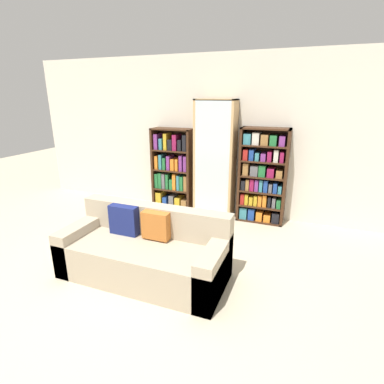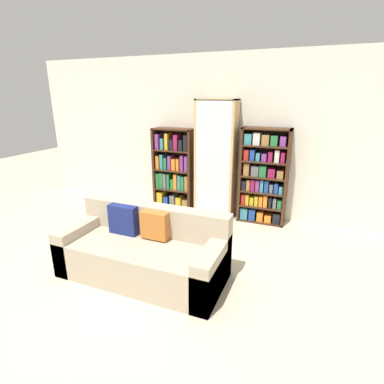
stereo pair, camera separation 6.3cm
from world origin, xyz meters
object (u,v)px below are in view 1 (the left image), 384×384
display_cabinet (215,160)px  bookshelf_right (262,178)px  couch (145,253)px  wine_bottle (226,227)px  bookshelf_left (173,172)px

display_cabinet → bookshelf_right: size_ratio=1.27×
couch → bookshelf_right: (0.99, 2.13, 0.46)m
couch → wine_bottle: (0.62, 1.34, -0.15)m
display_cabinet → couch: bearing=-95.1°
couch → bookshelf_left: bookshelf_left is taller
bookshelf_left → couch: bearing=-73.9°
display_cabinet → wine_bottle: display_cabinet is taller
display_cabinet → bookshelf_right: display_cabinet is taller
bookshelf_right → display_cabinet: bearing=-178.9°
couch → bookshelf_right: bearing=65.0°
bookshelf_left → bookshelf_right: (1.61, -0.00, 0.04)m
wine_bottle → bookshelf_right: bearing=64.8°
couch → wine_bottle: couch is taller
couch → display_cabinet: display_cabinet is taller
bookshelf_left → bookshelf_right: size_ratio=0.95×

